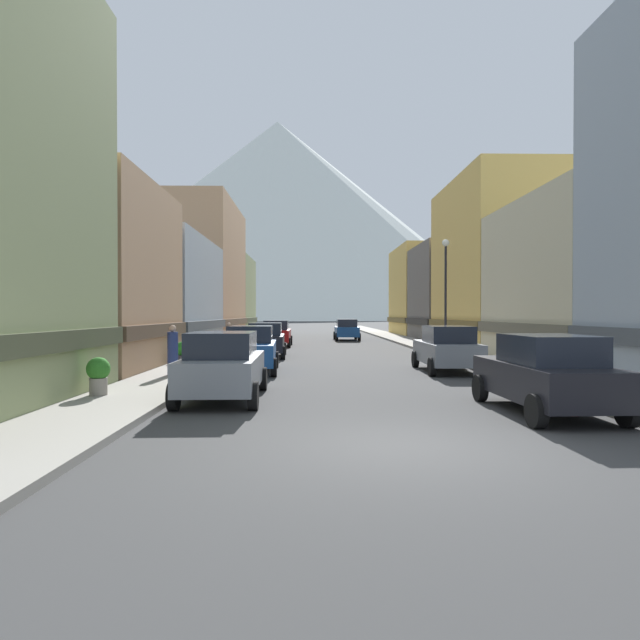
{
  "coord_description": "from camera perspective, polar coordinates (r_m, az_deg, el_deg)",
  "views": [
    {
      "loc": [
        -1.55,
        -9.1,
        2.26
      ],
      "look_at": [
        -0.76,
        30.37,
        1.78
      ],
      "focal_mm": 30.37,
      "sensor_mm": 36.0,
      "label": 1
    }
  ],
  "objects": [
    {
      "name": "trash_bin_right",
      "position": [
        19.44,
        22.9,
        -4.13
      ],
      "size": [
        0.59,
        0.59,
        0.98
      ],
      "color": "#4C5156",
      "rests_on": "sidewalk_right"
    },
    {
      "name": "streetlamp_right",
      "position": [
        28.12,
        13.1,
        4.19
      ],
      "size": [
        0.36,
        0.36,
        5.86
      ],
      "color": "black",
      "rests_on": "sidewalk_right"
    },
    {
      "name": "pedestrian_0",
      "position": [
        32.08,
        -9.57,
        -1.79
      ],
      "size": [
        0.36,
        0.36,
        1.58
      ],
      "color": "#333338",
      "rests_on": "sidewalk_left"
    },
    {
      "name": "storefront_right_3",
      "position": [
        46.81,
        14.02,
        2.61
      ],
      "size": [
        6.66,
        9.16,
        7.98
      ],
      "color": "#66605B",
      "rests_on": "ground"
    },
    {
      "name": "storefront_left_1",
      "position": [
        23.25,
        -24.06,
        3.79
      ],
      "size": [
        6.46,
        8.24,
        7.36
      ],
      "color": "tan",
      "rests_on": "ground"
    },
    {
      "name": "potted_plant_0",
      "position": [
        15.15,
        -22.32,
        -5.28
      ],
      "size": [
        0.6,
        0.6,
        0.98
      ],
      "color": "gray",
      "rests_on": "sidewalk_left"
    },
    {
      "name": "mountain_backdrop",
      "position": [
        273.53,
        -4.5,
        10.46
      ],
      "size": [
        228.73,
        228.73,
        97.37
      ],
      "primitive_type": "cone",
      "color": "silver",
      "rests_on": "ground"
    },
    {
      "name": "sidewalk_left",
      "position": [
        44.4,
        -7.22,
        -2.13
      ],
      "size": [
        2.5,
        100.0,
        0.15
      ],
      "primitive_type": "cube",
      "color": "gray",
      "rests_on": "ground"
    },
    {
      "name": "car_right_1",
      "position": [
        21.56,
        13.24,
        -2.94
      ],
      "size": [
        2.12,
        4.43,
        1.78
      ],
      "color": "slate",
      "rests_on": "ground"
    },
    {
      "name": "car_left_2",
      "position": [
        28.14,
        -5.73,
        -2.08
      ],
      "size": [
        2.17,
        4.45,
        1.78
      ],
      "color": "black",
      "rests_on": "ground"
    },
    {
      "name": "storefront_right_2",
      "position": [
        36.43,
        18.54,
        5.25
      ],
      "size": [
        6.64,
        11.57,
        10.7
      ],
      "color": "#D8B259",
      "rests_on": "ground"
    },
    {
      "name": "parking_meter_near",
      "position": [
        16.02,
        26.02,
        -3.84
      ],
      "size": [
        0.14,
        0.1,
        1.33
      ],
      "color": "#595960",
      "rests_on": "sidewalk_right"
    },
    {
      "name": "potted_plant_1",
      "position": [
        23.97,
        -14.31,
        -3.25
      ],
      "size": [
        0.65,
        0.65,
        0.9
      ],
      "color": "#4C4C51",
      "rests_on": "sidewalk_left"
    },
    {
      "name": "pedestrian_1",
      "position": [
        19.31,
        -15.26,
        -3.25
      ],
      "size": [
        0.36,
        0.36,
        1.71
      ],
      "color": "navy",
      "rests_on": "sidewalk_left"
    },
    {
      "name": "storefront_right_1",
      "position": [
        27.0,
        28.89,
        3.2
      ],
      "size": [
        9.19,
        9.89,
        7.24
      ],
      "color": "beige",
      "rests_on": "ground"
    },
    {
      "name": "storefront_right_4",
      "position": [
        57.36,
        12.16,
        2.79
      ],
      "size": [
        8.56,
        11.23,
        9.06
      ],
      "color": "#D8B259",
      "rests_on": "ground"
    },
    {
      "name": "sidewalk_right",
      "position": [
        44.84,
        8.88,
        -2.11
      ],
      "size": [
        2.5,
        100.0,
        0.15
      ],
      "primitive_type": "cube",
      "color": "gray",
      "rests_on": "ground"
    },
    {
      "name": "storefront_left_3",
      "position": [
        45.51,
        -14.85,
        4.58
      ],
      "size": [
        9.9,
        13.2,
        11.07
      ],
      "color": "tan",
      "rests_on": "ground"
    },
    {
      "name": "car_left_1",
      "position": [
        21.12,
        -7.28,
        -3.01
      ],
      "size": [
        2.22,
        4.47,
        1.78
      ],
      "color": "#19478C",
      "rests_on": "ground"
    },
    {
      "name": "storefront_left_2",
      "position": [
        33.24,
        -18.43,
        2.27
      ],
      "size": [
        8.14,
        11.45,
        6.64
      ],
      "color": "#99A5B2",
      "rests_on": "ground"
    },
    {
      "name": "car_left_3",
      "position": [
        37.28,
        -4.61,
        -1.4
      ],
      "size": [
        2.07,
        4.4,
        1.78
      ],
      "color": "#9E1111",
      "rests_on": "ground"
    },
    {
      "name": "ground_plane",
      "position": [
        9.5,
        8.49,
        -13.07
      ],
      "size": [
        400.0,
        400.0,
        0.0
      ],
      "primitive_type": "plane",
      "color": "#393939"
    },
    {
      "name": "car_driving_0",
      "position": [
        45.59,
        2.82,
        -1.02
      ],
      "size": [
        2.06,
        4.4,
        1.78
      ],
      "color": "#19478C",
      "rests_on": "ground"
    },
    {
      "name": "potted_plant_2",
      "position": [
        26.18,
        -13.17,
        -2.99
      ],
      "size": [
        0.53,
        0.53,
        0.87
      ],
      "color": "brown",
      "rests_on": "sidewalk_left"
    },
    {
      "name": "car_left_0",
      "position": [
        14.4,
        -10.16,
        -4.74
      ],
      "size": [
        2.13,
        4.43,
        1.78
      ],
      "color": "slate",
      "rests_on": "ground"
    },
    {
      "name": "car_right_0",
      "position": [
        13.3,
        22.68,
        -5.23
      ],
      "size": [
        2.14,
        4.43,
        1.78
      ],
      "color": "black",
      "rests_on": "ground"
    },
    {
      "name": "storefront_left_4",
      "position": [
        56.51,
        -11.43,
        2.29
      ],
      "size": [
        8.56,
        9.62,
        7.98
      ],
      "color": "#8C9966",
      "rests_on": "ground"
    }
  ]
}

